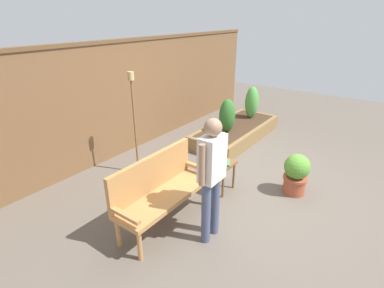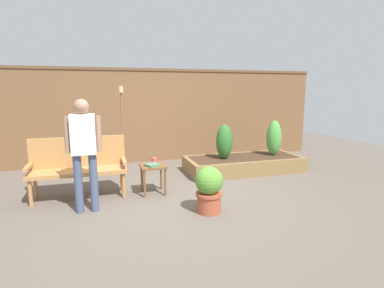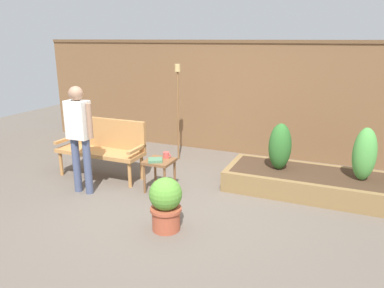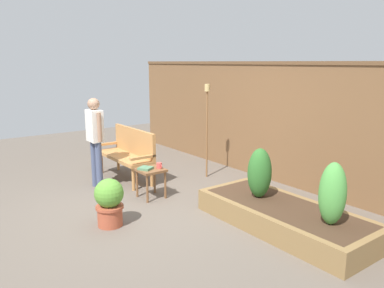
{
  "view_description": "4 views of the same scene",
  "coord_description": "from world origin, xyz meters",
  "px_view_note": "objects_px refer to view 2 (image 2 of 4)",
  "views": [
    {
      "loc": [
        -3.87,
        -1.76,
        2.57
      ],
      "look_at": [
        -0.21,
        0.93,
        0.57
      ],
      "focal_mm": 27.77,
      "sensor_mm": 36.0,
      "label": 1
    },
    {
      "loc": [
        -1.12,
        -4.41,
        1.67
      ],
      "look_at": [
        0.46,
        0.76,
        0.7
      ],
      "focal_mm": 28.1,
      "sensor_mm": 36.0,
      "label": 2
    },
    {
      "loc": [
        2.05,
        -4.17,
        2.18
      ],
      "look_at": [
        -0.01,
        0.71,
        0.65
      ],
      "focal_mm": 34.19,
      "sensor_mm": 36.0,
      "label": 3
    },
    {
      "loc": [
        4.74,
        -2.68,
        2.15
      ],
      "look_at": [
        -0.09,
        0.92,
        0.85
      ],
      "focal_mm": 35.75,
      "sensor_mm": 36.0,
      "label": 4
    }
  ],
  "objects_px": {
    "side_table": "(153,170)",
    "shrub_near_bench": "(224,142)",
    "potted_boxwood": "(209,188)",
    "garden_bench": "(79,163)",
    "book_on_table": "(152,165)",
    "shrub_far_corner": "(274,138)",
    "cup_on_table": "(154,160)",
    "tiki_torch": "(122,114)",
    "person_by_bench": "(84,146)"
  },
  "relations": [
    {
      "from": "side_table",
      "to": "tiki_torch",
      "type": "height_order",
      "value": "tiki_torch"
    },
    {
      "from": "tiki_torch",
      "to": "shrub_near_bench",
      "type": "bearing_deg",
      "value": -18.11
    },
    {
      "from": "garden_bench",
      "to": "shrub_far_corner",
      "type": "relative_size",
      "value": 1.94
    },
    {
      "from": "cup_on_table",
      "to": "shrub_far_corner",
      "type": "bearing_deg",
      "value": 14.03
    },
    {
      "from": "person_by_bench",
      "to": "garden_bench",
      "type": "bearing_deg",
      "value": 100.75
    },
    {
      "from": "shrub_far_corner",
      "to": "garden_bench",
      "type": "bearing_deg",
      "value": -171.33
    },
    {
      "from": "garden_bench",
      "to": "tiki_torch",
      "type": "height_order",
      "value": "tiki_torch"
    },
    {
      "from": "cup_on_table",
      "to": "tiki_torch",
      "type": "relative_size",
      "value": 0.07
    },
    {
      "from": "book_on_table",
      "to": "person_by_bench",
      "type": "distance_m",
      "value": 1.15
    },
    {
      "from": "garden_bench",
      "to": "potted_boxwood",
      "type": "xyz_separation_m",
      "value": [
        1.74,
        -1.21,
        -0.2
      ]
    },
    {
      "from": "book_on_table",
      "to": "person_by_bench",
      "type": "relative_size",
      "value": 0.13
    },
    {
      "from": "cup_on_table",
      "to": "side_table",
      "type": "bearing_deg",
      "value": -109.45
    },
    {
      "from": "potted_boxwood",
      "to": "person_by_bench",
      "type": "bearing_deg",
      "value": 162.48
    },
    {
      "from": "garden_bench",
      "to": "person_by_bench",
      "type": "bearing_deg",
      "value": -79.25
    },
    {
      "from": "book_on_table",
      "to": "tiki_torch",
      "type": "height_order",
      "value": "tiki_torch"
    },
    {
      "from": "book_on_table",
      "to": "shrub_far_corner",
      "type": "height_order",
      "value": "shrub_far_corner"
    },
    {
      "from": "person_by_bench",
      "to": "side_table",
      "type": "bearing_deg",
      "value": 25.7
    },
    {
      "from": "garden_bench",
      "to": "person_by_bench",
      "type": "relative_size",
      "value": 0.92
    },
    {
      "from": "side_table",
      "to": "potted_boxwood",
      "type": "height_order",
      "value": "potted_boxwood"
    },
    {
      "from": "cup_on_table",
      "to": "shrub_far_corner",
      "type": "relative_size",
      "value": 0.17
    },
    {
      "from": "garden_bench",
      "to": "shrub_far_corner",
      "type": "distance_m",
      "value": 3.91
    },
    {
      "from": "garden_bench",
      "to": "shrub_near_bench",
      "type": "height_order",
      "value": "shrub_near_bench"
    },
    {
      "from": "cup_on_table",
      "to": "potted_boxwood",
      "type": "xyz_separation_m",
      "value": [
        0.56,
        -1.13,
        -0.18
      ]
    },
    {
      "from": "cup_on_table",
      "to": "person_by_bench",
      "type": "height_order",
      "value": "person_by_bench"
    },
    {
      "from": "garden_bench",
      "to": "shrub_near_bench",
      "type": "bearing_deg",
      "value": 12.19
    },
    {
      "from": "cup_on_table",
      "to": "tiki_torch",
      "type": "distance_m",
      "value": 1.53
    },
    {
      "from": "garden_bench",
      "to": "shrub_far_corner",
      "type": "bearing_deg",
      "value": 8.67
    },
    {
      "from": "side_table",
      "to": "cup_on_table",
      "type": "height_order",
      "value": "cup_on_table"
    },
    {
      "from": "side_table",
      "to": "book_on_table",
      "type": "distance_m",
      "value": 0.13
    },
    {
      "from": "side_table",
      "to": "shrub_far_corner",
      "type": "distance_m",
      "value": 2.85
    },
    {
      "from": "book_on_table",
      "to": "shrub_near_bench",
      "type": "xyz_separation_m",
      "value": [
        1.61,
        0.88,
        0.15
      ]
    },
    {
      "from": "potted_boxwood",
      "to": "tiki_torch",
      "type": "bearing_deg",
      "value": 111.71
    },
    {
      "from": "garden_bench",
      "to": "shrub_near_bench",
      "type": "xyz_separation_m",
      "value": [
        2.73,
        0.59,
        0.1
      ]
    },
    {
      "from": "tiki_torch",
      "to": "person_by_bench",
      "type": "relative_size",
      "value": 1.12
    },
    {
      "from": "shrub_near_bench",
      "to": "shrub_far_corner",
      "type": "relative_size",
      "value": 0.94
    },
    {
      "from": "cup_on_table",
      "to": "shrub_near_bench",
      "type": "xyz_separation_m",
      "value": [
        1.54,
        0.67,
        0.12
      ]
    },
    {
      "from": "side_table",
      "to": "shrub_near_bench",
      "type": "relative_size",
      "value": 0.69
    },
    {
      "from": "book_on_table",
      "to": "side_table",
      "type": "bearing_deg",
      "value": 44.86
    },
    {
      "from": "cup_on_table",
      "to": "book_on_table",
      "type": "distance_m",
      "value": 0.22
    },
    {
      "from": "cup_on_table",
      "to": "shrub_near_bench",
      "type": "relative_size",
      "value": 0.18
    },
    {
      "from": "cup_on_table",
      "to": "shrub_far_corner",
      "type": "distance_m",
      "value": 2.76
    },
    {
      "from": "cup_on_table",
      "to": "book_on_table",
      "type": "height_order",
      "value": "cup_on_table"
    },
    {
      "from": "shrub_far_corner",
      "to": "person_by_bench",
      "type": "height_order",
      "value": "person_by_bench"
    },
    {
      "from": "shrub_far_corner",
      "to": "person_by_bench",
      "type": "relative_size",
      "value": 0.48
    },
    {
      "from": "book_on_table",
      "to": "tiki_torch",
      "type": "bearing_deg",
      "value": 74.62
    },
    {
      "from": "book_on_table",
      "to": "shrub_far_corner",
      "type": "xyz_separation_m",
      "value": [
        2.75,
        0.88,
        0.17
      ]
    },
    {
      "from": "shrub_near_bench",
      "to": "shrub_far_corner",
      "type": "xyz_separation_m",
      "value": [
        1.13,
        0.0,
        0.02
      ]
    },
    {
      "from": "tiki_torch",
      "to": "book_on_table",
      "type": "bearing_deg",
      "value": -77.32
    },
    {
      "from": "tiki_torch",
      "to": "person_by_bench",
      "type": "distance_m",
      "value": 2.05
    },
    {
      "from": "cup_on_table",
      "to": "book_on_table",
      "type": "bearing_deg",
      "value": -108.58
    }
  ]
}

